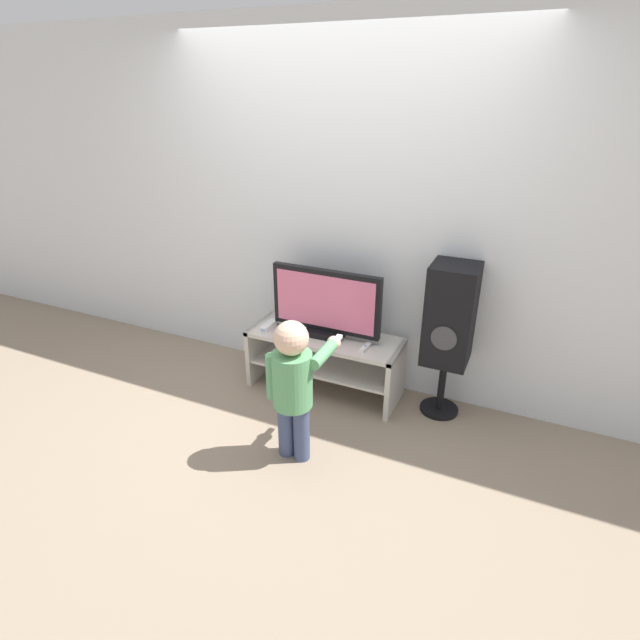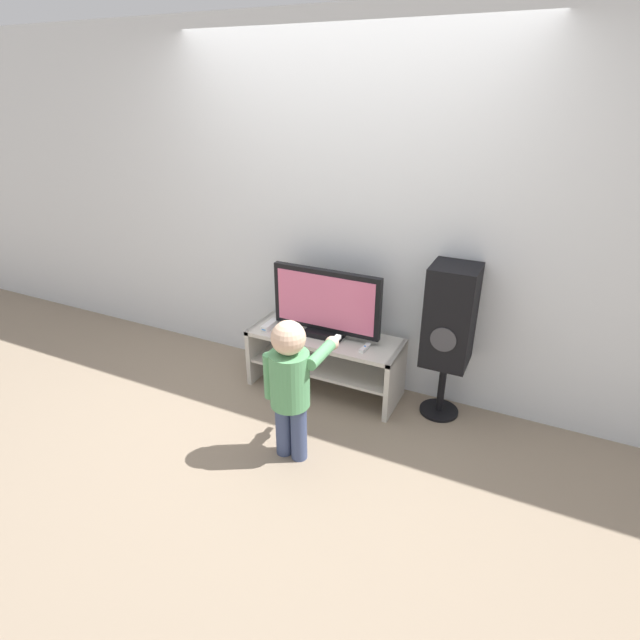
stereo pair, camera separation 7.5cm
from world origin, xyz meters
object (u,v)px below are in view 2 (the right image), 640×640
Objects in this scene: game_console at (270,325)px; remote_primary at (365,348)px; speaker_tower at (450,319)px; child at (291,380)px; television at (326,304)px.

game_console is 1.40× the size of remote_primary.
speaker_tower reaches higher than remote_primary.
remote_primary is 0.74m from child.
game_console is at bearing 179.23° from remote_primary.
television is at bearing 100.14° from child.
child is 1.14m from speaker_tower.
speaker_tower reaches higher than television.
speaker_tower is (0.73, 0.86, 0.18)m from child.
remote_primary is 0.61m from speaker_tower.
child reaches higher than game_console.
remote_primary is 0.14× the size of child.
remote_primary is (0.78, -0.01, -0.01)m from game_console.
remote_primary is at bearing 74.06° from child.
remote_primary is (0.34, -0.09, -0.24)m from television.
child is 0.85× the size of speaker_tower.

